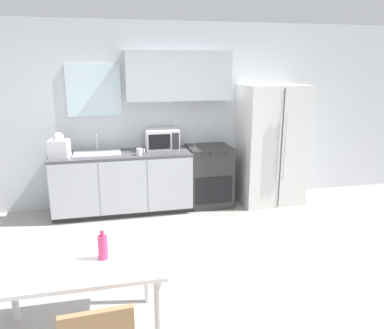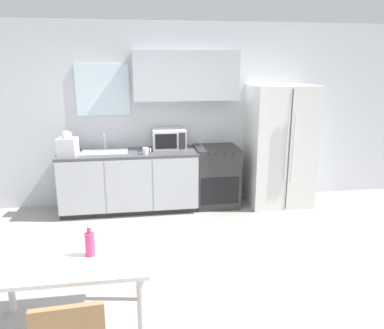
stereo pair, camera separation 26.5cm
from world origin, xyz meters
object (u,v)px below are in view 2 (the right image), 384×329
object	(u,v)px
oven_range	(216,176)
coffee_mug	(146,151)
refrigerator	(280,146)
dining_table	(64,260)
microwave	(169,139)
drink_bottle	(90,243)

from	to	relation	value
oven_range	coffee_mug	distance (m)	1.17
refrigerator	dining_table	size ratio (longest dim) A/B	1.46
oven_range	microwave	bearing A→B (deg)	172.72
oven_range	drink_bottle	xyz separation A→B (m)	(-1.53, -2.83, 0.42)
oven_range	dining_table	size ratio (longest dim) A/B	0.74
dining_table	refrigerator	bearing A→B (deg)	44.26
refrigerator	coffee_mug	bearing A→B (deg)	-175.82
coffee_mug	microwave	bearing A→B (deg)	40.25
refrigerator	dining_table	xyz separation A→B (m)	(-2.70, -2.63, -0.22)
microwave	dining_table	bearing A→B (deg)	-110.51
refrigerator	dining_table	distance (m)	3.78
oven_range	microwave	world-z (taller)	microwave
refrigerator	drink_bottle	distance (m)	3.72
coffee_mug	dining_table	size ratio (longest dim) A/B	0.10
dining_table	microwave	bearing A→B (deg)	69.49
microwave	coffee_mug	world-z (taller)	microwave
oven_range	microwave	xyz separation A→B (m)	(-0.70, 0.09, 0.58)
oven_range	microwave	size ratio (longest dim) A/B	1.89
coffee_mug	dining_table	bearing A→B (deg)	-105.57
oven_range	coffee_mug	world-z (taller)	coffee_mug
oven_range	drink_bottle	bearing A→B (deg)	-118.38
refrigerator	dining_table	world-z (taller)	refrigerator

